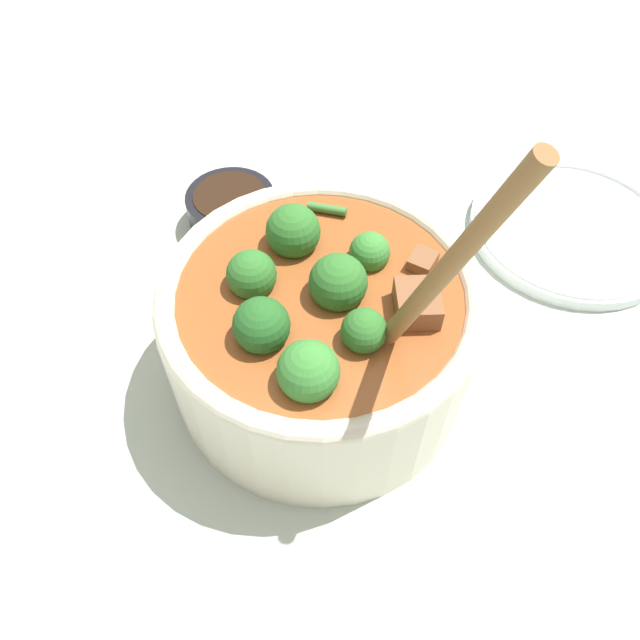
{
  "coord_description": "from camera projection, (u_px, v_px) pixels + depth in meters",
  "views": [
    {
      "loc": [
        0.16,
        0.23,
        0.44
      ],
      "look_at": [
        0.0,
        0.0,
        0.07
      ],
      "focal_mm": 35.0,
      "sensor_mm": 36.0,
      "label": 1
    }
  ],
  "objects": [
    {
      "name": "empty_plate",
      "position": [
        573.0,
        227.0,
        0.61
      ],
      "size": [
        0.2,
        0.2,
        0.02
      ],
      "color": "white",
      "rests_on": "ground_plane"
    },
    {
      "name": "stew_bowl",
      "position": [
        320.0,
        326.0,
        0.47
      ],
      "size": [
        0.24,
        0.24,
        0.29
      ],
      "color": "beige",
      "rests_on": "ground_plane"
    },
    {
      "name": "condiment_bowl",
      "position": [
        231.0,
        208.0,
        0.61
      ],
      "size": [
        0.09,
        0.09,
        0.04
      ],
      "color": "black",
      "rests_on": "ground_plane"
    },
    {
      "name": "ground_plane",
      "position": [
        320.0,
        371.0,
        0.52
      ],
      "size": [
        4.0,
        4.0,
        0.0
      ],
      "primitive_type": "plane",
      "color": "#ADBCAD"
    }
  ]
}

